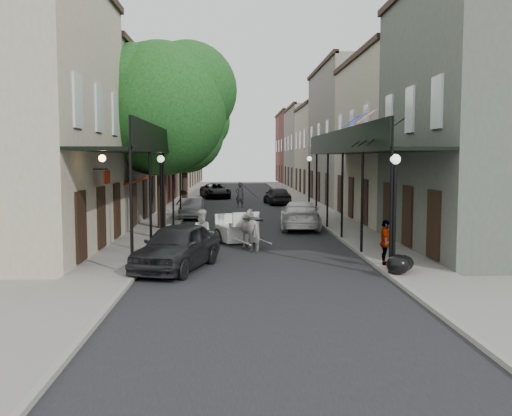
{
  "coord_description": "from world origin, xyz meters",
  "views": [
    {
      "loc": [
        -0.88,
        -19.4,
        3.7
      ],
      "look_at": [
        0.06,
        4.6,
        1.6
      ],
      "focal_mm": 40.0,
      "sensor_mm": 36.0,
      "label": 1
    }
  ],
  "objects": [
    {
      "name": "horse",
      "position": [
        -0.07,
        3.52,
        0.81
      ],
      "size": [
        1.47,
        2.09,
        1.61
      ],
      "primitive_type": "imported",
      "rotation": [
        0.0,
        0.0,
        3.49
      ],
      "color": "beige",
      "rests_on": "ground"
    },
    {
      "name": "pedestrian_sidewalk_left",
      "position": [
        -4.2,
        18.25,
        0.86
      ],
      "size": [
        1.03,
        0.68,
        1.48
      ],
      "primitive_type": "imported",
      "rotation": [
        0.0,
        0.0,
        3.29
      ],
      "color": "gray",
      "rests_on": "sidewalk_left"
    },
    {
      "name": "tree_far",
      "position": [
        -4.25,
        24.18,
        5.84
      ],
      "size": [
        6.45,
        6.0,
        8.61
      ],
      "color": "#382619",
      "rests_on": "sidewalk_left"
    },
    {
      "name": "car_left_mid",
      "position": [
        -3.49,
        15.66,
        0.63
      ],
      "size": [
        1.34,
        3.8,
        1.25
      ],
      "primitive_type": "imported",
      "rotation": [
        0.0,
        0.0,
        0.01
      ],
      "color": "gray",
      "rests_on": "ground"
    },
    {
      "name": "trash_bags",
      "position": [
        4.32,
        -2.03,
        0.41
      ],
      "size": [
        0.99,
        1.14,
        0.62
      ],
      "color": "black",
      "rests_on": "sidewalk_right"
    },
    {
      "name": "building_row_right",
      "position": [
        8.6,
        30.0,
        5.25
      ],
      "size": [
        5.0,
        80.0,
        10.5
      ],
      "primitive_type": "cube",
      "color": "gray",
      "rests_on": "ground"
    },
    {
      "name": "tree_near",
      "position": [
        -4.2,
        10.18,
        6.49
      ],
      "size": [
        7.31,
        6.8,
        9.63
      ],
      "color": "#382619",
      "rests_on": "sidewalk_left"
    },
    {
      "name": "car_left_near",
      "position": [
        -2.78,
        -0.59,
        0.77
      ],
      "size": [
        3.08,
        4.88,
        1.55
      ],
      "primitive_type": "imported",
      "rotation": [
        0.0,
        0.0,
        -0.3
      ],
      "color": "black",
      "rests_on": "ground"
    },
    {
      "name": "road",
      "position": [
        0.0,
        20.0,
        0.01
      ],
      "size": [
        8.0,
        90.0,
        0.01
      ],
      "primitive_type": "cube",
      "color": "black",
      "rests_on": "ground"
    },
    {
      "name": "gallery_left",
      "position": [
        -4.79,
        6.98,
        4.05
      ],
      "size": [
        2.2,
        18.05,
        4.88
      ],
      "color": "black",
      "rests_on": "sidewalk_left"
    },
    {
      "name": "lamppost_left",
      "position": [
        -4.1,
        6.0,
        2.05
      ],
      "size": [
        0.32,
        0.32,
        3.71
      ],
      "color": "black",
      "rests_on": "sidewalk_left"
    },
    {
      "name": "car_left_far",
      "position": [
        -2.6,
        33.41,
        0.69
      ],
      "size": [
        3.25,
        5.35,
        1.39
      ],
      "primitive_type": "imported",
      "rotation": [
        0.0,
        0.0,
        0.2
      ],
      "color": "black",
      "rests_on": "ground"
    },
    {
      "name": "sidewalk_right",
      "position": [
        5.0,
        20.0,
        0.06
      ],
      "size": [
        2.2,
        90.0,
        0.12
      ],
      "primitive_type": "cube",
      "color": "gray",
      "rests_on": "ground"
    },
    {
      "name": "gallery_right",
      "position": [
        4.79,
        6.98,
        4.05
      ],
      "size": [
        2.2,
        18.05,
        4.88
      ],
      "color": "black",
      "rests_on": "sidewalk_right"
    },
    {
      "name": "carriage",
      "position": [
        -0.92,
        5.88,
        1.05
      ],
      "size": [
        2.19,
        2.69,
        2.7
      ],
      "rotation": [
        0.0,
        0.0,
        0.35
      ],
      "color": "black",
      "rests_on": "ground"
    },
    {
      "name": "lamppost_right_far",
      "position": [
        4.1,
        18.0,
        2.05
      ],
      "size": [
        0.32,
        0.32,
        3.71
      ],
      "color": "black",
      "rests_on": "sidewalk_right"
    },
    {
      "name": "car_right_near",
      "position": [
        2.6,
        10.18,
        0.73
      ],
      "size": [
        2.48,
        5.2,
        1.46
      ],
      "primitive_type": "imported",
      "rotation": [
        0.0,
        0.0,
        3.05
      ],
      "color": "silver",
      "rests_on": "ground"
    },
    {
      "name": "ground",
      "position": [
        0.0,
        0.0,
        0.0
      ],
      "size": [
        140.0,
        140.0,
        0.0
      ],
      "primitive_type": "plane",
      "color": "gray",
      "rests_on": "ground"
    },
    {
      "name": "pedestrian_sidewalk_right",
      "position": [
        4.2,
        -0.66,
        0.88
      ],
      "size": [
        0.54,
        0.94,
        1.52
      ],
      "primitive_type": "imported",
      "rotation": [
        0.0,
        0.0,
        1.37
      ],
      "color": "gray",
      "rests_on": "sidewalk_right"
    },
    {
      "name": "car_right_far",
      "position": [
        2.6,
        26.03,
        0.72
      ],
      "size": [
        2.21,
        4.39,
        1.43
      ],
      "primitive_type": "imported",
      "rotation": [
        0.0,
        0.0,
        3.27
      ],
      "color": "black",
      "rests_on": "ground"
    },
    {
      "name": "lamppost_right_near",
      "position": [
        4.1,
        -2.0,
        2.05
      ],
      "size": [
        0.32,
        0.32,
        3.71
      ],
      "color": "black",
      "rests_on": "sidewalk_right"
    },
    {
      "name": "sidewalk_left",
      "position": [
        -5.0,
        20.0,
        0.06
      ],
      "size": [
        2.2,
        90.0,
        0.12
      ],
      "primitive_type": "cube",
      "color": "gray",
      "rests_on": "ground"
    },
    {
      "name": "pedestrian_walking",
      "position": [
        -2.0,
        1.48,
        0.91
      ],
      "size": [
        0.92,
        0.74,
        1.82
      ],
      "primitive_type": "imported",
      "rotation": [
        0.0,
        0.0,
        0.06
      ],
      "color": "#B2B2A8",
      "rests_on": "ground"
    },
    {
      "name": "building_row_left",
      "position": [
        -8.6,
        30.0,
        5.25
      ],
      "size": [
        5.0,
        80.0,
        10.5
      ],
      "primitive_type": "cube",
      "color": "#BBB496",
      "rests_on": "ground"
    }
  ]
}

